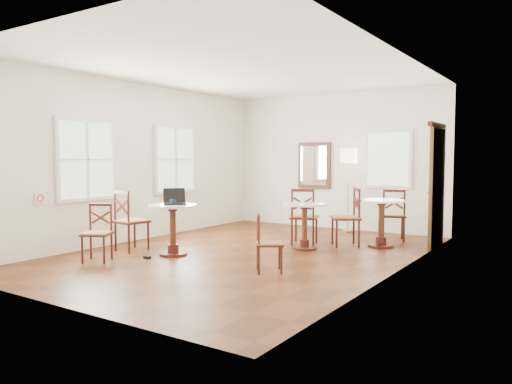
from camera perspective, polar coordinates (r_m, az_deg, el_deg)
ground at (r=8.23m, az=-1.16°, el=-7.09°), size 7.00×7.00×0.00m
room_shell at (r=8.34m, az=-0.45°, el=6.11°), size 5.02×7.02×3.01m
cafe_table_near at (r=8.09m, az=-9.59°, el=-3.67°), size 0.78×0.78×0.83m
cafe_table_mid at (r=8.54m, az=5.63°, el=-3.35°), size 0.75×0.75×0.80m
cafe_table_back at (r=9.00m, az=14.29°, el=-2.90°), size 0.80×0.80×0.84m
chair_near_a at (r=8.63m, az=-14.33°, el=-3.24°), size 0.53×0.53×1.03m
chair_near_b at (r=7.92m, az=-17.84°, el=-4.51°), size 0.55×0.55×0.88m
chair_mid_a at (r=9.02m, az=5.58°, el=-2.84°), size 0.60×0.60×1.03m
chair_mid_b at (r=6.84m, az=1.37°, el=-5.91°), size 0.52×0.52×0.81m
chair_back_a at (r=9.73m, az=15.57°, el=-2.57°), size 0.60×0.60×0.99m
chair_back_b at (r=8.97m, az=10.49°, el=-2.87°), size 0.67×0.67×1.04m
floor_lamp at (r=10.63m, az=10.64°, el=3.49°), size 0.34×0.34×1.77m
laptop at (r=8.15m, az=-9.37°, el=-0.93°), size 0.46×0.46×0.26m
mouse at (r=7.95m, az=-8.60°, el=-1.38°), size 0.10×0.07×0.03m
navy_mug at (r=8.01m, az=-9.57°, el=-1.15°), size 0.11×0.08×0.09m
water_glass at (r=8.02m, az=-9.95°, el=-1.15°), size 0.05×0.05×0.09m
power_adapter at (r=7.97m, az=-12.46°, el=-7.38°), size 0.11×0.07×0.04m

